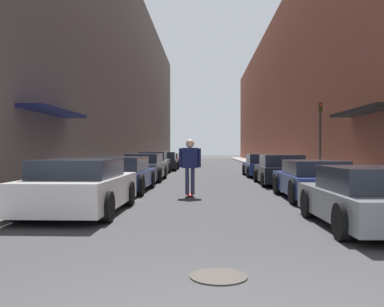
% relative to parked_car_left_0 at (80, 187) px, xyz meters
% --- Properties ---
extents(ground, '(152.70, 152.70, 0.00)m').
position_rel_parked_car_left_0_xyz_m(ground, '(3.10, 20.82, -0.64)').
color(ground, '#38383A').
extents(curb_strip_left, '(1.80, 69.41, 0.12)m').
position_rel_parked_car_left_0_xyz_m(curb_strip_left, '(-1.96, 27.76, -0.58)').
color(curb_strip_left, gray).
rests_on(curb_strip_left, ground).
extents(curb_strip_right, '(1.80, 69.41, 0.12)m').
position_rel_parked_car_left_0_xyz_m(curb_strip_right, '(8.16, 27.76, -0.58)').
color(curb_strip_right, gray).
rests_on(curb_strip_right, ground).
extents(building_row_left, '(4.90, 69.41, 15.81)m').
position_rel_parked_car_left_0_xyz_m(building_row_left, '(-4.86, 27.76, 7.26)').
color(building_row_left, '#564C47').
rests_on(building_row_left, ground).
extents(building_row_right, '(4.90, 69.41, 13.27)m').
position_rel_parked_car_left_0_xyz_m(building_row_right, '(11.06, 27.76, 5.99)').
color(building_row_right, brown).
rests_on(building_row_right, ground).
extents(parked_car_left_0, '(2.09, 4.31, 1.31)m').
position_rel_parked_car_left_0_xyz_m(parked_car_left_0, '(0.00, 0.00, 0.00)').
color(parked_car_left_0, silver).
rests_on(parked_car_left_0, ground).
extents(parked_car_left_1, '(1.95, 4.75, 1.27)m').
position_rel_parked_car_left_0_xyz_m(parked_car_left_1, '(0.01, 5.15, -0.02)').
color(parked_car_left_1, navy).
rests_on(parked_car_left_1, ground).
extents(parked_car_left_2, '(1.87, 4.26, 1.32)m').
position_rel_parked_car_left_0_xyz_m(parked_car_left_2, '(0.07, 10.60, 0.01)').
color(parked_car_left_2, '#515459').
rests_on(parked_car_left_2, ground).
extents(parked_car_left_3, '(1.85, 4.40, 1.38)m').
position_rel_parked_car_left_0_xyz_m(parked_car_left_3, '(-0.10, 15.64, 0.03)').
color(parked_car_left_3, '#515459').
rests_on(parked_car_left_3, ground).
extents(parked_car_left_4, '(1.89, 4.02, 1.32)m').
position_rel_parked_car_left_0_xyz_m(parked_car_left_4, '(0.11, 20.77, -0.01)').
color(parked_car_left_4, black).
rests_on(parked_car_left_4, ground).
extents(parked_car_left_5, '(2.04, 3.93, 1.18)m').
position_rel_parked_car_left_0_xyz_m(parked_car_left_5, '(-0.09, 26.08, -0.05)').
color(parked_car_left_5, maroon).
rests_on(parked_car_left_5, ground).
extents(parked_car_right_0, '(2.06, 3.94, 1.21)m').
position_rel_parked_car_left_0_xyz_m(parked_car_right_0, '(6.25, -1.78, -0.05)').
color(parked_car_right_0, gray).
rests_on(parked_car_right_0, ground).
extents(parked_car_right_1, '(1.91, 4.40, 1.20)m').
position_rel_parked_car_left_0_xyz_m(parked_car_right_1, '(6.33, 3.07, -0.04)').
color(parked_car_right_1, navy).
rests_on(parked_car_right_1, ground).
extents(parked_car_right_2, '(1.99, 4.35, 1.30)m').
position_rel_parked_car_left_0_xyz_m(parked_car_right_2, '(6.30, 8.52, -0.02)').
color(parked_car_right_2, black).
rests_on(parked_car_right_2, ground).
extents(parked_car_right_3, '(1.85, 4.03, 1.26)m').
position_rel_parked_car_left_0_xyz_m(parked_car_right_3, '(6.17, 13.90, -0.04)').
color(parked_car_right_3, navy).
rests_on(parked_car_right_3, ground).
extents(skateboarder, '(0.72, 0.78, 1.86)m').
position_rel_parked_car_left_0_xyz_m(skateboarder, '(2.51, 3.68, 0.51)').
color(skateboarder, '#B2231E').
rests_on(skateboarder, ground).
extents(manhole_cover, '(0.70, 0.70, 0.02)m').
position_rel_parked_car_left_0_xyz_m(manhole_cover, '(3.16, -5.03, -0.63)').
color(manhole_cover, '#332D28').
rests_on(manhole_cover, ground).
extents(traffic_light, '(0.16, 0.22, 3.71)m').
position_rel_parked_car_left_0_xyz_m(traffic_light, '(8.71, 11.10, 1.76)').
color(traffic_light, '#2D2D2D').
rests_on(traffic_light, curb_strip_right).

